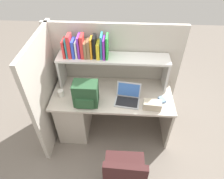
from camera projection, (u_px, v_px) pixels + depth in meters
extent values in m
plane|color=slate|center=(112.00, 128.00, 3.19)|extent=(8.00, 8.00, 0.00)
cube|color=beige|center=(112.00, 95.00, 2.72)|extent=(1.60, 0.70, 0.03)
cube|color=#B6AD9F|center=(75.00, 111.00, 2.99)|extent=(0.40, 0.64, 0.70)
cube|color=#B6AD9F|center=(166.00, 115.00, 2.93)|extent=(0.03, 0.64, 0.70)
cube|color=#BCB5A8|center=(114.00, 74.00, 2.97)|extent=(1.84, 0.05, 1.55)
cube|color=#BCB5A8|center=(48.00, 91.00, 2.68)|extent=(0.05, 1.06, 1.55)
cube|color=beige|center=(62.00, 70.00, 2.75)|extent=(0.03, 0.28, 0.42)
cube|color=beige|center=(166.00, 74.00, 2.69)|extent=(0.03, 0.28, 0.42)
cube|color=silver|center=(113.00, 58.00, 2.58)|extent=(1.44, 0.28, 0.03)
cube|color=red|center=(65.00, 48.00, 2.52)|extent=(0.03, 0.18, 0.23)
cube|color=teal|center=(67.00, 47.00, 2.51)|extent=(0.02, 0.16, 0.25)
cube|color=red|center=(70.00, 46.00, 2.48)|extent=(0.04, 0.15, 0.29)
cube|color=blue|center=(74.00, 48.00, 2.50)|extent=(0.03, 0.15, 0.23)
cube|color=white|center=(77.00, 48.00, 2.51)|extent=(0.02, 0.17, 0.22)
cube|color=purple|center=(79.00, 46.00, 2.50)|extent=(0.02, 0.18, 0.28)
cube|color=red|center=(82.00, 46.00, 2.48)|extent=(0.04, 0.15, 0.29)
cube|color=olive|center=(86.00, 49.00, 2.51)|extent=(0.03, 0.17, 0.21)
cube|color=olive|center=(89.00, 48.00, 2.50)|extent=(0.03, 0.15, 0.23)
cube|color=orange|center=(92.00, 48.00, 2.48)|extent=(0.02, 0.14, 0.26)
cube|color=black|center=(95.00, 46.00, 2.49)|extent=(0.03, 0.16, 0.27)
cube|color=yellow|center=(98.00, 50.00, 2.50)|extent=(0.04, 0.17, 0.20)
cube|color=teal|center=(102.00, 46.00, 2.48)|extent=(0.02, 0.17, 0.30)
cube|color=purple|center=(104.00, 48.00, 2.48)|extent=(0.03, 0.17, 0.26)
cube|color=green|center=(107.00, 46.00, 2.48)|extent=(0.02, 0.18, 0.29)
cube|color=#B7BABF|center=(127.00, 102.00, 2.58)|extent=(0.34, 0.26, 0.02)
cube|color=black|center=(127.00, 102.00, 2.57)|extent=(0.29, 0.21, 0.00)
cube|color=#B7BABF|center=(129.00, 89.00, 2.60)|extent=(0.32, 0.11, 0.19)
cube|color=#3F72CC|center=(129.00, 90.00, 2.59)|extent=(0.28, 0.09, 0.16)
cube|color=#264C2D|center=(86.00, 93.00, 2.48)|extent=(0.30, 0.20, 0.32)
cube|color=#2B5734|center=(85.00, 104.00, 2.45)|extent=(0.22, 0.04, 0.14)
cube|color=#7299C6|center=(162.00, 100.00, 2.60)|extent=(0.10, 0.12, 0.03)
cylinder|color=white|center=(61.00, 93.00, 2.66)|extent=(0.08, 0.08, 0.09)
cube|color=#BFB299|center=(152.00, 105.00, 2.49)|extent=(0.23, 0.14, 0.10)
cube|color=#3F1E1E|center=(125.00, 171.00, 2.20)|extent=(0.44, 0.44, 0.08)
cube|color=#3F1E1E|center=(125.00, 178.00, 1.87)|extent=(0.40, 0.08, 0.44)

